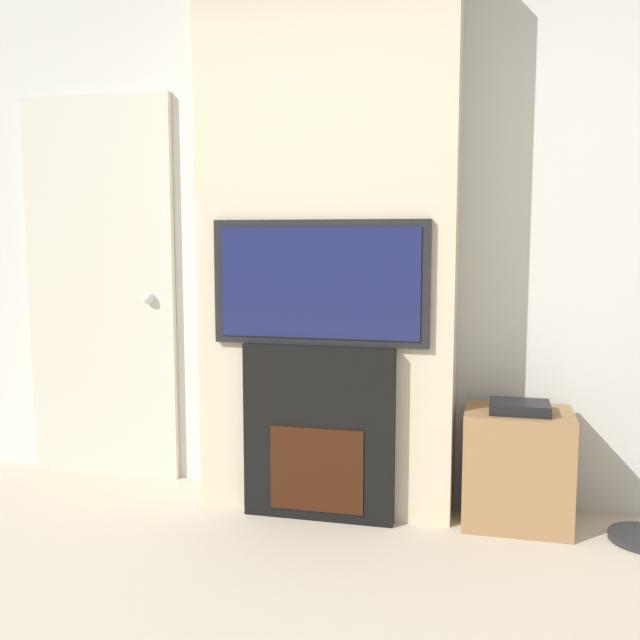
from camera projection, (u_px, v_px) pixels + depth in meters
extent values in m
cube|color=silver|center=(338.00, 234.00, 3.65)|extent=(6.00, 0.06, 2.70)
cube|color=beige|center=(329.00, 234.00, 3.45)|extent=(1.23, 0.36, 2.70)
cube|color=black|center=(320.00, 431.00, 3.39)|extent=(0.72, 0.14, 0.84)
cube|color=#33160A|center=(316.00, 470.00, 3.34)|extent=(0.45, 0.01, 0.40)
cube|color=black|center=(320.00, 283.00, 3.31)|extent=(1.02, 0.06, 0.58)
cube|color=#191E4C|center=(318.00, 283.00, 3.27)|extent=(0.94, 0.01, 0.51)
cube|color=#997047|center=(517.00, 468.00, 3.31)|extent=(0.49, 0.36, 0.54)
cube|color=black|center=(519.00, 407.00, 3.24)|extent=(0.27, 0.20, 0.05)
cube|color=beige|center=(100.00, 289.00, 3.95)|extent=(0.89, 0.04, 2.10)
sphere|color=silver|center=(148.00, 298.00, 3.84)|extent=(0.06, 0.06, 0.06)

